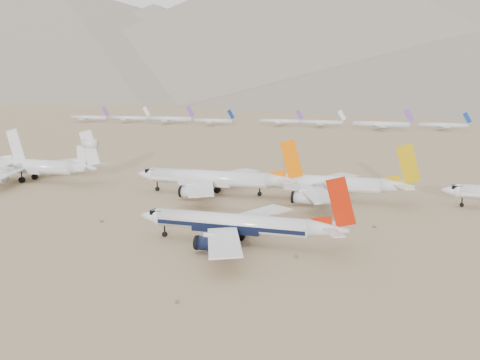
{
  "coord_description": "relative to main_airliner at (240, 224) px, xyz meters",
  "views": [
    {
      "loc": [
        46.43,
        -103.5,
        35.43
      ],
      "look_at": [
        -3.1,
        47.86,
        7.0
      ],
      "focal_mm": 40.0,
      "sensor_mm": 36.0,
      "label": 1
    }
  ],
  "objects": [
    {
      "name": "row2_orange_tail",
      "position": [
        -24.56,
        49.3,
        0.76
      ],
      "size": [
        53.58,
        52.41,
        19.11
      ],
      "color": "silver",
      "rests_on": "ground"
    },
    {
      "name": "ground",
      "position": [
        -10.34,
        -6.91,
        -4.6
      ],
      "size": [
        7000.0,
        7000.0,
        0.0
      ],
      "primitive_type": "plane",
      "color": "#957B56",
      "rests_on": "ground"
    },
    {
      "name": "desert_scrub",
      "position": [
        -8.08,
        -36.12,
        -4.31
      ],
      "size": [
        261.14,
        121.67,
        0.63
      ],
      "color": "brown",
      "rests_on": "ground"
    },
    {
      "name": "main_airliner",
      "position": [
        0.0,
        0.0,
        0.0
      ],
      "size": [
        47.45,
        46.35,
        16.75
      ],
      "color": "silver",
      "rests_on": "ground"
    },
    {
      "name": "row2_white_trijet",
      "position": [
        -98.53,
        51.45,
        1.18
      ],
      "size": [
        56.42,
        55.14,
        19.99
      ],
      "color": "silver",
      "rests_on": "ground"
    },
    {
      "name": "distant_storage_row",
      "position": [
        -13.84,
        337.29,
        -0.21
      ],
      "size": [
        564.05,
        54.95,
        15.08
      ],
      "color": "silver",
      "rests_on": "ground"
    },
    {
      "name": "row2_gold_tail",
      "position": [
        10.28,
        51.97,
        0.63
      ],
      "size": [
        52.53,
        51.37,
        18.7
      ],
      "color": "silver",
      "rests_on": "ground"
    },
    {
      "name": "mountain_range",
      "position": [
        59.84,
        1641.1,
        185.71
      ],
      "size": [
        7354.0,
        3024.0,
        470.0
      ],
      "color": "slate",
      "rests_on": "ground"
    }
  ]
}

